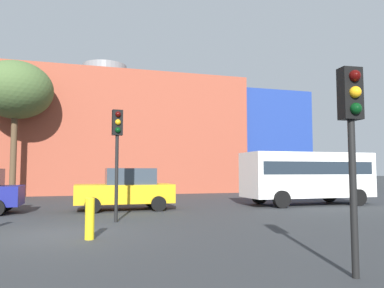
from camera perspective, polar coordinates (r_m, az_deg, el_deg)
ground_plane at (r=11.20m, az=-20.16°, el=-13.08°), size 200.00×200.00×0.00m
building_backdrop at (r=34.74m, az=-13.55°, el=0.79°), size 35.84×13.78×11.56m
parked_car_2 at (r=17.16m, az=-10.23°, el=-6.91°), size 4.37×2.14×1.89m
white_bus at (r=20.36m, az=17.42°, el=-4.43°), size 6.80×2.62×2.72m
traffic_light_near_right at (r=6.85m, az=23.56°, el=3.21°), size 0.38×0.37×3.56m
traffic_light_island at (r=13.21m, az=-11.53°, el=0.74°), size 0.38×0.37×3.93m
bare_tree_0 at (r=27.02m, az=-25.69°, el=7.48°), size 4.75×4.75×8.99m
bollard_yellow_0 at (r=10.12m, az=-15.58°, el=-11.10°), size 0.24×0.24×1.07m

